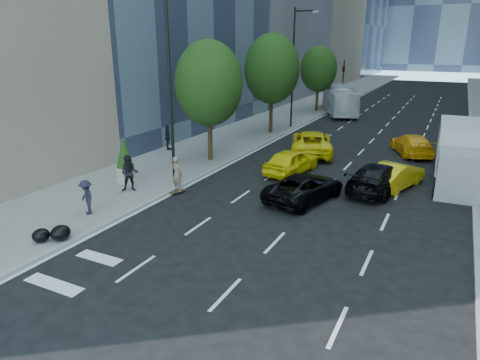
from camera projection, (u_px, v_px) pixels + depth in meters
The scene contains 22 objects.
ground at pixel (252, 237), 17.01m from camera, with size 160.00×160.00×0.00m, color black.
sidewalk_left at pixel (295, 113), 46.33m from camera, with size 6.00×120.00×0.15m, color slate.
lamp_near at pixel (172, 76), 21.33m from camera, with size 2.13×0.22×10.00m.
lamp_far at pixel (295, 61), 36.61m from camera, with size 2.13×0.22×10.00m.
tree_near at pixel (209, 84), 26.21m from camera, with size 4.20×4.20×7.46m.
tree_mid at pixel (272, 69), 34.60m from camera, with size 4.50×4.50×7.99m.
tree_far at pixel (319, 69), 45.85m from camera, with size 3.90×3.90×6.92m.
traffic_signal at pixel (344, 69), 52.42m from camera, with size 2.48×0.53×5.20m.
skateboarder at pixel (177, 176), 21.67m from camera, with size 0.67×0.44×1.85m, color #7F684F.
black_sedan_lincoln at pixel (305, 187), 20.84m from camera, with size 2.19×4.75×1.32m, color black.
black_sedan_mercedes at pixel (378, 177), 22.09m from camera, with size 2.06×5.08×1.47m, color black.
taxi_a at pixel (291, 161), 25.13m from camera, with size 1.73×4.29×1.46m, color yellow.
taxi_b at pixel (396, 175), 22.65m from camera, with size 1.46×4.19×1.38m, color gold.
taxi_c at pixel (312, 143), 29.44m from camera, with size 2.67×5.79×1.61m, color yellow.
taxi_d at pixel (412, 144), 29.38m from camera, with size 1.95×4.80×1.39m, color #F5A20C.
city_bus at pixel (339, 100), 46.12m from camera, with size 2.43×10.38×2.89m, color white.
box_truck at pixel (462, 154), 23.03m from camera, with size 2.75×6.85×3.23m.
pedestrian_a at pixel (129, 173), 21.60m from camera, with size 0.91×0.71×1.87m, color black.
pedestrian_b at pixel (168, 138), 29.93m from camera, with size 1.02×0.43×1.74m, color black.
pedestrian_c at pixel (86, 197), 18.71m from camera, with size 1.01×0.58×1.57m, color #221D2C.
planter_shrub at pixel (125, 160), 22.99m from camera, with size 1.04×1.04×2.49m.
garbage_bags at pixel (53, 234), 16.32m from camera, with size 1.22×1.18×0.60m.
Camera 1 is at (6.55, -14.03, 7.43)m, focal length 32.00 mm.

